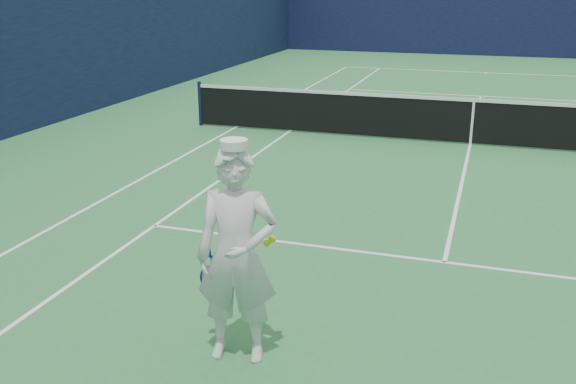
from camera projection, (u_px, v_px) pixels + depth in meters
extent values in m
plane|color=#2B713A|center=(470.00, 145.00, 13.87)|extent=(80.00, 80.00, 0.00)
cube|color=white|center=(486.00, 73.00, 24.60)|extent=(11.03, 0.06, 0.01)
cube|color=white|center=(235.00, 127.00, 15.47)|extent=(0.06, 23.83, 0.01)
cube|color=white|center=(289.00, 131.00, 15.07)|extent=(0.06, 23.77, 0.01)
cube|color=white|center=(481.00, 96.00, 19.65)|extent=(8.23, 0.06, 0.01)
cube|color=white|center=(444.00, 262.00, 8.09)|extent=(8.23, 0.06, 0.01)
cube|color=white|center=(470.00, 145.00, 13.87)|extent=(0.06, 12.80, 0.01)
cube|color=white|center=(486.00, 73.00, 24.47)|extent=(0.06, 0.30, 0.01)
cube|color=#0E1234|center=(494.00, 12.00, 29.50)|extent=(20.12, 0.12, 4.00)
cube|color=#10193C|center=(68.00, 38.00, 16.16)|extent=(0.12, 36.12, 4.00)
cylinder|color=#141E4C|center=(200.00, 104.00, 15.57)|extent=(0.09, 0.09, 1.07)
cube|color=black|center=(472.00, 122.00, 13.71)|extent=(12.79, 0.02, 0.92)
cube|color=white|center=(474.00, 100.00, 13.57)|extent=(12.79, 0.04, 0.07)
cube|color=white|center=(472.00, 123.00, 13.72)|extent=(0.05, 0.03, 0.94)
imported|color=silver|center=(237.00, 256.00, 5.79)|extent=(0.83, 0.62, 2.04)
cylinder|color=white|center=(234.00, 144.00, 5.46)|extent=(0.24, 0.24, 0.08)
cube|color=white|center=(237.00, 144.00, 5.59)|extent=(0.20, 0.13, 0.02)
cylinder|color=navy|center=(209.00, 247.00, 5.88)|extent=(0.05, 0.09, 0.22)
cube|color=#1E20A5|center=(212.00, 262.00, 5.99)|extent=(0.03, 0.02, 0.14)
torus|color=#1E20A5|center=(213.00, 279.00, 6.11)|extent=(0.31, 0.15, 0.29)
cube|color=beige|center=(213.00, 279.00, 6.11)|extent=(0.22, 0.05, 0.30)
sphere|color=#BEDB18|center=(267.00, 243.00, 5.82)|extent=(0.07, 0.07, 0.07)
sphere|color=#BEDB18|center=(272.00, 239.00, 5.82)|extent=(0.07, 0.07, 0.07)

